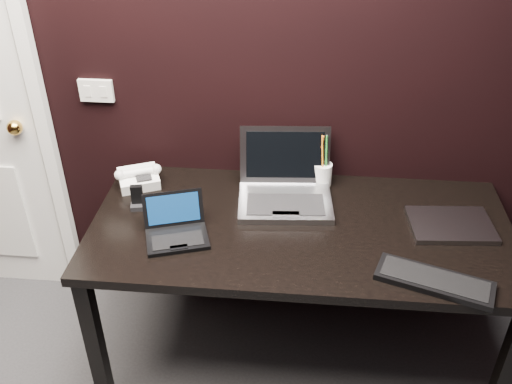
# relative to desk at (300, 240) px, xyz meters

# --- Properties ---
(wall_back) EXTENTS (4.00, 0.00, 4.00)m
(wall_back) POSITION_rel_desk_xyz_m (-0.30, 0.40, 0.64)
(wall_back) COLOR black
(wall_back) RESTS_ON ground
(wall_switch) EXTENTS (0.15, 0.02, 0.10)m
(wall_switch) POSITION_rel_desk_xyz_m (-0.92, 0.39, 0.46)
(wall_switch) COLOR silver
(wall_switch) RESTS_ON wall_back
(desk) EXTENTS (1.70, 0.80, 0.74)m
(desk) POSITION_rel_desk_xyz_m (0.00, 0.00, 0.00)
(desk) COLOR black
(desk) RESTS_ON ground
(netbook) EXTENTS (0.29, 0.27, 0.15)m
(netbook) POSITION_rel_desk_xyz_m (-0.48, -0.12, 0.11)
(netbook) COLOR black
(netbook) RESTS_ON desk
(silver_laptop) EXTENTS (0.42, 0.38, 0.27)m
(silver_laptop) POSITION_rel_desk_xyz_m (-0.07, 0.18, 0.13)
(silver_laptop) COLOR #A5A5AA
(silver_laptop) RESTS_ON desk
(ext_keyboard) EXTENTS (0.43, 0.26, 0.03)m
(ext_keyboard) POSITION_rel_desk_xyz_m (0.48, -0.30, 0.09)
(ext_keyboard) COLOR black
(ext_keyboard) RESTS_ON desk
(closed_laptop) EXTENTS (0.34, 0.26, 0.02)m
(closed_laptop) POSITION_rel_desk_xyz_m (0.60, 0.04, 0.09)
(closed_laptop) COLOR gray
(closed_laptop) RESTS_ON desk
(desk_phone) EXTENTS (0.22, 0.21, 0.10)m
(desk_phone) POSITION_rel_desk_xyz_m (-0.73, 0.23, 0.12)
(desk_phone) COLOR white
(desk_phone) RESTS_ON desk
(mobile_phone) EXTENTS (0.07, 0.06, 0.10)m
(mobile_phone) POSITION_rel_desk_xyz_m (-0.69, 0.06, 0.12)
(mobile_phone) COLOR black
(mobile_phone) RESTS_ON desk
(pen_cup) EXTENTS (0.09, 0.09, 0.25)m
(pen_cup) POSITION_rel_desk_xyz_m (0.08, 0.32, 0.13)
(pen_cup) COLOR white
(pen_cup) RESTS_ON desk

